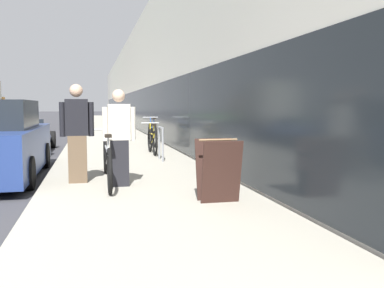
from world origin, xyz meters
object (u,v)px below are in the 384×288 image
(vintage_roadster_curbside, at_px, (24,138))
(cruiser_bike_nearest, at_px, (152,141))
(person_bystander, at_px, (77,133))
(bike_rack_hoop, at_px, (161,140))
(tandem_bicycle, at_px, (107,161))
(person_rider, at_px, (119,138))
(cruiser_bike_middle, at_px, (152,134))
(sandwich_board_sign, at_px, (218,170))

(vintage_roadster_curbside, bearing_deg, cruiser_bike_nearest, -33.19)
(person_bystander, relative_size, bike_rack_hoop, 2.06)
(tandem_bicycle, bearing_deg, person_bystander, 164.44)
(person_bystander, relative_size, cruiser_bike_nearest, 1.02)
(person_rider, height_order, person_bystander, person_bystander)
(person_bystander, bearing_deg, cruiser_bike_middle, 71.09)
(bike_rack_hoop, height_order, cruiser_bike_nearest, cruiser_bike_nearest)
(sandwich_board_sign, bearing_deg, vintage_roadster_curbside, 113.93)
(person_rider, bearing_deg, sandwich_board_sign, -49.27)
(bike_rack_hoop, bearing_deg, tandem_bicycle, -116.57)
(person_rider, distance_m, person_bystander, 0.87)
(person_rider, relative_size, sandwich_board_sign, 1.82)
(person_bystander, bearing_deg, sandwich_board_sign, -45.25)
(bike_rack_hoop, distance_m, cruiser_bike_nearest, 1.54)
(vintage_roadster_curbside, bearing_deg, sandwich_board_sign, -66.07)
(bike_rack_hoop, distance_m, vintage_roadster_curbside, 5.54)
(tandem_bicycle, bearing_deg, person_rider, -62.31)
(tandem_bicycle, height_order, cruiser_bike_nearest, tandem_bicycle)
(person_bystander, height_order, vintage_roadster_curbside, person_bystander)
(tandem_bicycle, relative_size, vintage_roadster_curbside, 0.72)
(sandwich_board_sign, bearing_deg, cruiser_bike_middle, 88.29)
(person_bystander, relative_size, vintage_roadster_curbside, 0.44)
(sandwich_board_sign, bearing_deg, person_rider, 130.73)
(bike_rack_hoop, distance_m, cruiser_bike_middle, 3.92)
(cruiser_bike_middle, bearing_deg, sandwich_board_sign, -91.71)
(person_rider, distance_m, vintage_roadster_curbside, 7.69)
(person_rider, bearing_deg, tandem_bicycle, 117.69)
(person_rider, height_order, bike_rack_hoop, person_rider)
(tandem_bicycle, relative_size, person_rider, 1.74)
(cruiser_bike_middle, relative_size, sandwich_board_sign, 2.08)
(person_bystander, xyz_separation_m, cruiser_bike_middle, (2.26, 6.59, -0.47))
(cruiser_bike_middle, bearing_deg, tandem_bicycle, -104.56)
(tandem_bicycle, xyz_separation_m, cruiser_bike_nearest, (1.42, 4.37, -0.02))
(person_rider, height_order, cruiser_bike_nearest, person_rider)
(cruiser_bike_nearest, distance_m, vintage_roadster_curbside, 4.55)
(person_bystander, distance_m, bike_rack_hoop, 3.33)
(tandem_bicycle, distance_m, person_bystander, 0.72)
(bike_rack_hoop, height_order, vintage_roadster_curbside, vintage_roadster_curbside)
(person_rider, xyz_separation_m, vintage_roadster_curbside, (-2.58, 7.23, -0.49))
(person_rider, relative_size, vintage_roadster_curbside, 0.41)
(person_rider, height_order, cruiser_bike_middle, person_rider)
(person_bystander, relative_size, cruiser_bike_middle, 0.93)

